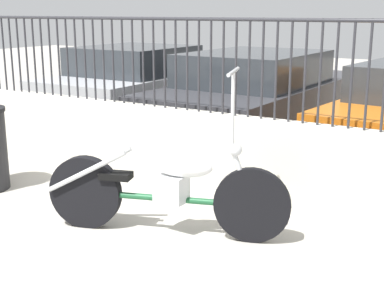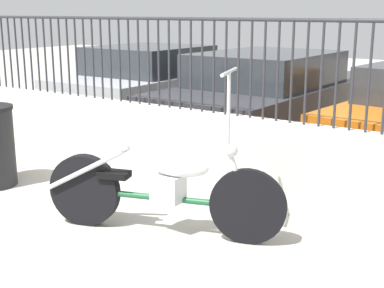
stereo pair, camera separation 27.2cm
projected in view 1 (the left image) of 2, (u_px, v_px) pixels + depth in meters
name	position (u px, v px, depth m)	size (l,w,h in m)	color
low_wall	(160.00, 146.00, 6.05)	(8.39, 0.18, 0.90)	beige
fence_railing	(159.00, 52.00, 5.79)	(8.39, 0.04, 0.98)	#2D2D33
motorcycle_green	(155.00, 189.00, 4.71)	(2.10, 0.88, 1.48)	black
car_silver	(140.00, 83.00, 9.66)	(1.89, 3.96, 1.33)	black
car_dark_grey	(259.00, 95.00, 8.23)	(1.92, 4.62, 1.34)	black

